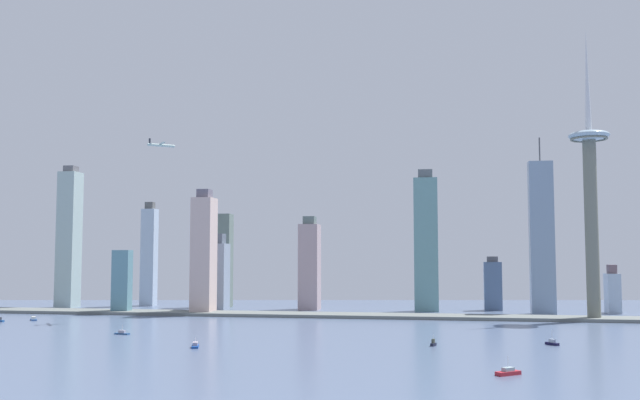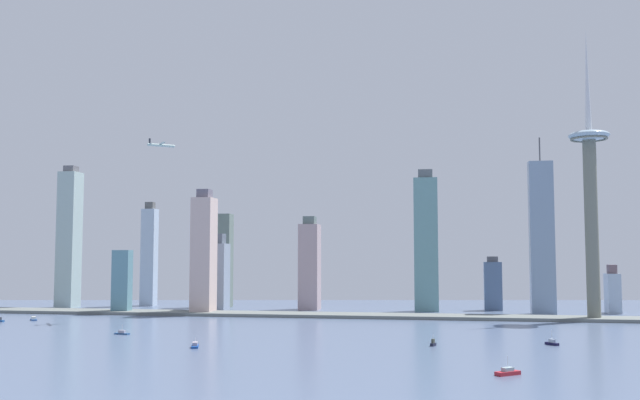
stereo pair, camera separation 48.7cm
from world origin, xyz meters
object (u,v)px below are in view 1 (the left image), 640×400
object	(u,v)px
boat_1	(122,333)
airplane	(161,145)
skyscraper_2	(149,256)
boat_6	(433,343)
skyscraper_0	(493,285)
skyscraper_3	(222,260)
boat_5	(508,372)
skyscraper_1	(542,237)
skyscraper_10	(613,292)
skyscraper_4	(122,282)
skyscraper_7	(219,275)
observation_tower	(590,183)
skyscraper_5	(69,238)
skyscraper_9	(426,243)
boat_3	(195,345)
boat_4	(552,343)
boat_7	(34,319)
skyscraper_6	(204,254)
skyscraper_8	(310,265)

from	to	relation	value
boat_1	airplane	world-z (taller)	airplane
skyscraper_2	boat_6	bearing A→B (deg)	-42.81
skyscraper_2	airplane	xyz separation A→B (m)	(87.41, -176.78, 113.71)
boat_6	skyscraper_0	bearing A→B (deg)	8.81
skyscraper_3	boat_5	size ratio (longest dim) A/B	7.90
skyscraper_1	skyscraper_3	bearing A→B (deg)	174.06
skyscraper_3	boat_1	xyz separation A→B (m)	(11.16, -300.05, -56.79)
skyscraper_10	boat_6	size ratio (longest dim) A/B	6.67
skyscraper_4	boat_5	size ratio (longest dim) A/B	4.78
skyscraper_2	skyscraper_4	size ratio (longest dim) A/B	1.89
airplane	skyscraper_7	bearing A→B (deg)	38.02
observation_tower	skyscraper_0	world-z (taller)	observation_tower
skyscraper_5	skyscraper_0	bearing A→B (deg)	4.96
skyscraper_9	boat_6	size ratio (longest dim) A/B	20.33
skyscraper_2	boat_5	xyz separation A→B (m)	(403.35, -450.79, -62.01)
boat_1	boat_3	bearing A→B (deg)	153.80
skyscraper_1	skyscraper_9	xyz separation A→B (m)	(-127.04, 15.70, -5.49)
boat_4	observation_tower	bearing A→B (deg)	121.00
boat_7	skyscraper_0	bearing A→B (deg)	76.14
skyscraper_6	skyscraper_7	size ratio (longest dim) A/B	1.54
skyscraper_3	boat_3	world-z (taller)	skyscraper_3
airplane	skyscraper_9	bearing A→B (deg)	-7.37
skyscraper_1	boat_3	size ratio (longest dim) A/B	12.00
skyscraper_0	boat_6	distance (m)	342.31
skyscraper_6	boat_5	size ratio (longest dim) A/B	9.35
skyscraper_8	skyscraper_10	bearing A→B (deg)	1.02
airplane	boat_6	bearing A→B (deg)	-66.44
skyscraper_2	skyscraper_10	xyz separation A→B (m)	(557.74, -20.41, -39.53)
skyscraper_6	airplane	distance (m)	132.39
skyscraper_7	boat_7	size ratio (longest dim) A/B	6.49
skyscraper_2	airplane	world-z (taller)	airplane
skyscraper_5	boat_7	xyz separation A→B (m)	(54.31, -159.25, -84.09)
observation_tower	boat_4	distance (m)	250.25
skyscraper_0	boat_6	xyz separation A→B (m)	(-66.82, -334.58, -27.67)
boat_6	boat_4	bearing A→B (deg)	-56.99
observation_tower	skyscraper_2	world-z (taller)	observation_tower
boat_5	boat_6	size ratio (longest dim) A/B	1.82
observation_tower	skyscraper_6	distance (m)	412.44
skyscraper_1	boat_5	distance (m)	420.90
skyscraper_0	boat_4	distance (m)	316.90
skyscraper_0	skyscraper_10	bearing A→B (deg)	-8.57
skyscraper_1	skyscraper_8	distance (m)	267.57
skyscraper_4	skyscraper_7	distance (m)	107.45
skyscraper_5	skyscraper_6	world-z (taller)	skyscraper_5
skyscraper_0	skyscraper_7	distance (m)	320.67
skyscraper_7	skyscraper_8	xyz separation A→B (m)	(97.99, 45.48, 11.28)
observation_tower	boat_4	bearing A→B (deg)	-109.55
boat_7	boat_3	bearing A→B (deg)	16.16
boat_4	boat_7	distance (m)	491.46
skyscraper_5	skyscraper_8	distance (m)	303.05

